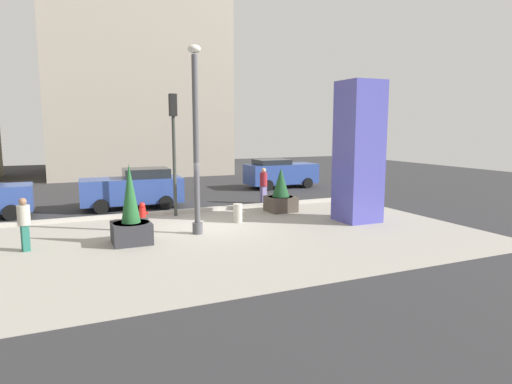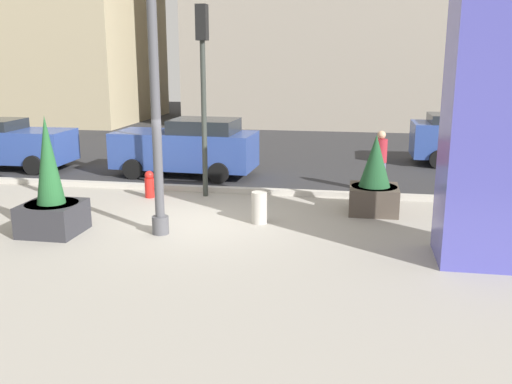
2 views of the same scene
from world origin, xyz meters
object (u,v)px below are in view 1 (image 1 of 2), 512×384
(lamp_post, at_px, (196,144))
(car_passing_lane, at_px, (280,173))
(fire_hydrant, at_px, (142,212))
(potted_plant_mid_plaza, at_px, (281,195))
(potted_plant_near_right, at_px, (131,217))
(pedestrian_by_curb, at_px, (24,222))
(car_far_lane, at_px, (134,188))
(pedestrian_crossing, at_px, (264,184))
(art_pillar_blue, at_px, (359,152))
(traffic_light_corner, at_px, (174,135))
(concrete_bollard, at_px, (238,213))

(lamp_post, xyz_separation_m, car_passing_lane, (8.22, 9.68, -2.21))
(fire_hydrant, bearing_deg, potted_plant_mid_plaza, -4.50)
(potted_plant_near_right, xyz_separation_m, pedestrian_by_curb, (-3.06, 0.37, 0.04))
(lamp_post, relative_size, car_passing_lane, 1.45)
(potted_plant_near_right, bearing_deg, pedestrian_by_curb, 173.16)
(potted_plant_near_right, bearing_deg, potted_plant_mid_plaza, 23.09)
(car_far_lane, xyz_separation_m, pedestrian_crossing, (6.03, -1.28, 0.06))
(fire_hydrant, height_order, pedestrian_crossing, pedestrian_crossing)
(art_pillar_blue, bearing_deg, car_passing_lane, 80.05)
(potted_plant_mid_plaza, bearing_deg, pedestrian_crossing, 84.77)
(potted_plant_near_right, height_order, fire_hydrant, potted_plant_near_right)
(potted_plant_mid_plaza, xyz_separation_m, fire_hydrant, (-5.97, 0.47, -0.39))
(car_far_lane, distance_m, pedestrian_by_curb, 7.38)
(lamp_post, xyz_separation_m, traffic_light_corner, (0.07, 3.48, 0.26))
(art_pillar_blue, height_order, concrete_bollard, art_pillar_blue)
(potted_plant_near_right, relative_size, car_passing_lane, 0.58)
(traffic_light_corner, relative_size, car_far_lane, 1.10)
(lamp_post, distance_m, pedestrian_by_curb, 5.81)
(pedestrian_crossing, bearing_deg, car_far_lane, 167.98)
(concrete_bollard, bearing_deg, car_passing_lane, 53.79)
(potted_plant_near_right, bearing_deg, lamp_post, 9.22)
(lamp_post, xyz_separation_m, car_far_lane, (-1.23, 6.10, -2.21))
(art_pillar_blue, bearing_deg, potted_plant_near_right, 179.27)
(car_passing_lane, xyz_separation_m, car_far_lane, (-9.45, -3.58, -0.00))
(traffic_light_corner, xyz_separation_m, car_far_lane, (-1.30, 2.62, -2.46))
(concrete_bollard, distance_m, pedestrian_by_curb, 7.46)
(art_pillar_blue, distance_m, car_passing_lane, 10.48)
(potted_plant_near_right, distance_m, potted_plant_mid_plaza, 7.50)
(pedestrian_by_curb, relative_size, pedestrian_crossing, 0.93)
(art_pillar_blue, bearing_deg, car_far_lane, 139.33)
(potted_plant_near_right, bearing_deg, fire_hydrant, 74.69)
(art_pillar_blue, bearing_deg, concrete_bollard, 159.73)
(car_far_lane, relative_size, pedestrian_by_curb, 2.82)
(potted_plant_mid_plaza, xyz_separation_m, car_passing_lane, (3.62, 7.11, 0.16))
(potted_plant_mid_plaza, height_order, concrete_bollard, potted_plant_mid_plaza)
(art_pillar_blue, bearing_deg, pedestrian_crossing, 107.16)
(potted_plant_mid_plaza, height_order, car_passing_lane, potted_plant_mid_plaza)
(concrete_bollard, bearing_deg, pedestrian_by_curb, -170.97)
(lamp_post, height_order, traffic_light_corner, lamp_post)
(lamp_post, relative_size, potted_plant_mid_plaza, 3.31)
(lamp_post, height_order, fire_hydrant, lamp_post)
(fire_hydrant, xyz_separation_m, pedestrian_crossing, (6.17, 1.78, 0.61))
(potted_plant_near_right, relative_size, car_far_lane, 0.56)
(fire_hydrant, bearing_deg, pedestrian_by_curb, -142.66)
(art_pillar_blue, bearing_deg, fire_hydrant, 155.72)
(lamp_post, xyz_separation_m, potted_plant_mid_plaza, (4.59, 2.57, -2.37))
(potted_plant_mid_plaza, bearing_deg, fire_hydrant, 175.50)
(potted_plant_mid_plaza, distance_m, concrete_bollard, 3.00)
(lamp_post, xyz_separation_m, pedestrian_crossing, (4.80, 4.81, -2.15))
(lamp_post, relative_size, art_pillar_blue, 1.17)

